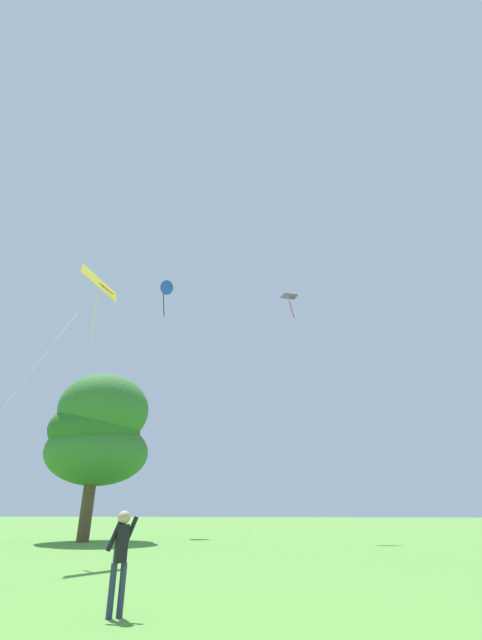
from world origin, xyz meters
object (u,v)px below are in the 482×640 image
(kite_black_large, at_px, (289,305))
(person_in_red_shirt, at_px, (121,551))
(kite_yellow_diamond, at_px, (97,293))
(tree_left_oak, at_px, (99,432))
(kite_blue_delta, at_px, (164,288))

(kite_black_large, bearing_deg, person_in_red_shirt, -92.49)
(kite_yellow_diamond, relative_size, tree_left_oak, 1.24)
(kite_yellow_diamond, bearing_deg, kite_blue_delta, 105.42)
(person_in_red_shirt, height_order, tree_left_oak, tree_left_oak)
(kite_yellow_diamond, distance_m, tree_left_oak, 13.34)
(kite_black_large, height_order, tree_left_oak, kite_black_large)
(kite_black_large, relative_size, kite_yellow_diamond, 1.46)
(kite_black_large, distance_m, person_in_red_shirt, 31.07)
(kite_black_large, bearing_deg, kite_blue_delta, 159.26)
(kite_black_large, distance_m, kite_yellow_diamond, 19.73)
(kite_blue_delta, bearing_deg, person_in_red_shirt, -66.83)
(kite_yellow_diamond, relative_size, kite_blue_delta, 0.53)
(person_in_red_shirt, relative_size, tree_left_oak, 0.16)
(kite_black_large, xyz_separation_m, tree_left_oak, (-13.65, -5.56, -11.49))
(kite_black_large, distance_m, kite_blue_delta, 16.69)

